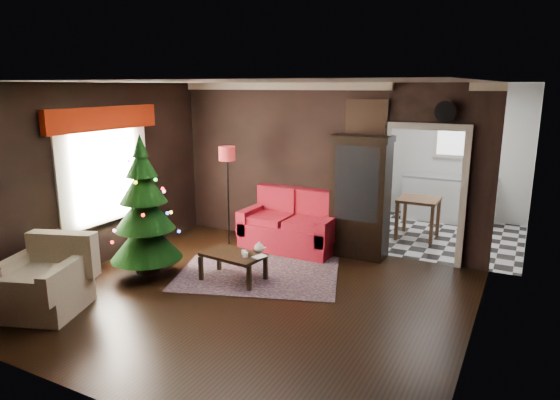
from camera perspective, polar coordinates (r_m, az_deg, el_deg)
The scene contains 26 objects.
floor at distance 6.67m, azimuth -3.65°, elevation -11.26°, with size 5.50×5.50×0.00m, color black.
ceiling at distance 6.07m, azimuth -4.05°, elevation 13.57°, with size 5.50×5.50×0.00m, color white.
wall_back at distance 8.42m, azimuth 5.06°, elevation 3.87°, with size 5.50×5.50×0.00m, color black.
wall_front at distance 4.37m, azimuth -21.23°, elevation -5.87°, with size 5.50×5.50×0.00m, color black.
wall_left at distance 7.98m, azimuth -20.98°, elevation 2.53°, with size 5.50×5.50×0.00m, color black.
wall_right at distance 5.37m, azimuth 22.15°, elevation -2.46°, with size 5.50×5.50×0.00m, color black.
doorway at distance 8.00m, azimuth 16.31°, elevation 0.34°, with size 1.10×0.10×2.10m, color beige, non-canonical shape.
left_window at distance 8.07m, azimuth -19.77°, elevation 3.10°, with size 0.05×1.60×1.40m, color white.
valance at distance 7.92m, azimuth -19.83°, elevation 8.91°, with size 0.12×2.10×0.35m, color #A11F08.
kitchen_floor at distance 9.69m, azimuth 17.70°, elevation -3.96°, with size 3.00×3.00×0.00m, color silver.
kitchen_window at distance 10.78m, azimuth 19.72°, elevation 6.81°, with size 0.70×0.06×0.70m, color white.
rug at distance 7.43m, azimuth -2.56°, elevation -8.55°, with size 2.35×1.71×0.01m, color #452E3A.
loveseat at distance 8.37m, azimuth 1.21°, elevation -2.45°, with size 1.70×0.90×1.00m, color maroon, non-canonical shape.
curio_cabinet at distance 8.04m, azimuth 9.30°, elevation 0.03°, with size 0.90×0.45×1.90m, color black, non-canonical shape.
floor_lamp at distance 8.60m, azimuth -6.07°, elevation 0.17°, with size 0.31×0.31×1.82m, color black, non-canonical shape.
christmas_tree at distance 7.31m, azimuth -15.54°, elevation -0.79°, with size 1.03×1.03×1.97m, color black, non-canonical shape.
armchair at distance 6.77m, azimuth -25.92°, elevation -8.03°, with size 0.93×0.93×0.95m, color tan, non-canonical shape.
coffee_table at distance 7.16m, azimuth -5.46°, elevation -7.70°, with size 0.88×0.53×0.40m, color black, non-canonical shape.
teapot at distance 7.08m, azimuth -2.45°, elevation -5.54°, with size 0.16×0.16×0.15m, color white, non-canonical shape.
cup_a at distance 7.04m, azimuth -4.23°, elevation -6.09°, with size 0.07×0.07×0.06m, color white.
cup_b at distance 6.93m, azimuth -4.06°, elevation -6.37°, with size 0.08×0.08×0.07m, color white.
book at distance 6.93m, azimuth -2.79°, elevation -5.75°, with size 0.15×0.02×0.20m, color olive.
wall_clock at distance 7.73m, azimuth 18.72°, elevation 9.72°, with size 0.32×0.32×0.06m, color silver.
painting at distance 8.02m, azimuth 10.07°, elevation 9.38°, with size 0.62×0.05×0.52m, color #C08E47.
kitchen_counter at distance 10.73m, azimuth 19.01°, elevation 0.06°, with size 1.80×0.60×0.90m, color white.
kitchen_table at distance 9.36m, azimuth 15.73°, elevation -2.05°, with size 0.70×0.70×0.75m, color brown, non-canonical shape.
Camera 1 is at (3.17, -5.18, 2.76)m, focal length 31.44 mm.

